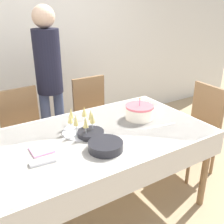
% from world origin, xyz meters
% --- Properties ---
extents(ground_plane, '(12.00, 12.00, 0.00)m').
position_xyz_m(ground_plane, '(0.00, 0.00, 0.00)').
color(ground_plane, tan).
extents(wall_back, '(8.00, 0.05, 2.70)m').
position_xyz_m(wall_back, '(0.00, 1.73, 1.35)').
color(wall_back, silver).
rests_on(wall_back, ground_plane).
extents(dining_table, '(1.79, 1.05, 0.78)m').
position_xyz_m(dining_table, '(0.00, 0.00, 0.68)').
color(dining_table, silver).
rests_on(dining_table, ground_plane).
extents(dining_chair_far_left, '(0.45, 0.45, 0.97)m').
position_xyz_m(dining_chair_far_left, '(-0.40, 0.84, 0.54)').
color(dining_chair_far_left, olive).
rests_on(dining_chair_far_left, ground_plane).
extents(dining_chair_far_right, '(0.42, 0.42, 0.97)m').
position_xyz_m(dining_chair_far_right, '(0.40, 0.84, 0.54)').
color(dining_chair_far_right, olive).
rests_on(dining_chair_far_right, ground_plane).
extents(dining_chair_right_end, '(0.44, 0.44, 0.97)m').
position_xyz_m(dining_chair_right_end, '(1.21, -0.00, 0.54)').
color(dining_chair_right_end, olive).
rests_on(dining_chair_right_end, ground_plane).
extents(birthday_cake, '(0.25, 0.25, 0.20)m').
position_xyz_m(birthday_cake, '(0.45, 0.06, 0.84)').
color(birthday_cake, silver).
rests_on(birthday_cake, dining_table).
extents(champagne_tray, '(0.32, 0.32, 0.18)m').
position_xyz_m(champagne_tray, '(-0.11, 0.10, 0.86)').
color(champagne_tray, silver).
rests_on(champagne_tray, dining_table).
extents(plate_stack_main, '(0.25, 0.25, 0.06)m').
position_xyz_m(plate_stack_main, '(-0.09, -0.25, 0.81)').
color(plate_stack_main, black).
rests_on(plate_stack_main, dining_table).
extents(plate_stack_dessert, '(0.21, 0.21, 0.04)m').
position_xyz_m(plate_stack_dessert, '(-0.08, -0.00, 0.80)').
color(plate_stack_dessert, black).
rests_on(plate_stack_dessert, dining_table).
extents(cake_knife, '(0.30, 0.07, 0.00)m').
position_xyz_m(cake_knife, '(0.50, -0.16, 0.78)').
color(cake_knife, silver).
rests_on(cake_knife, dining_table).
extents(fork_pile, '(0.18, 0.08, 0.02)m').
position_xyz_m(fork_pile, '(-0.53, -0.17, 0.79)').
color(fork_pile, silver).
rests_on(fork_pile, dining_table).
extents(napkin_pile, '(0.15, 0.15, 0.01)m').
position_xyz_m(napkin_pile, '(-0.49, -0.01, 0.78)').
color(napkin_pile, pink).
rests_on(napkin_pile, dining_table).
extents(person_standing, '(0.28, 0.28, 1.75)m').
position_xyz_m(person_standing, '(-0.03, 1.03, 1.06)').
color(person_standing, '#3F4C72').
rests_on(person_standing, ground_plane).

